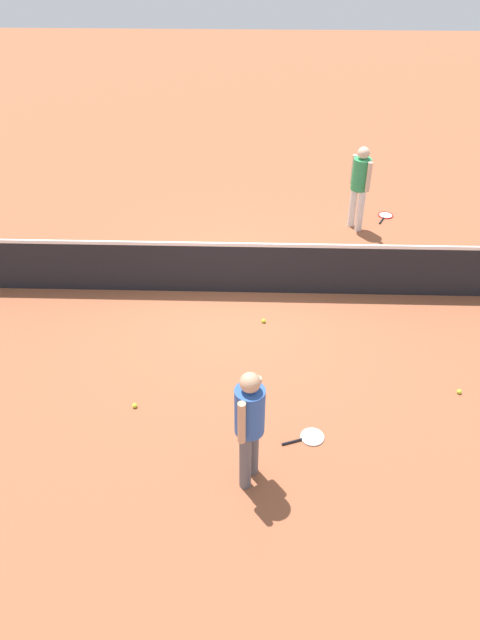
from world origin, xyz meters
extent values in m
plane|color=#9E5638|center=(0.00, 0.00, 0.00)|extent=(40.00, 40.00, 0.00)
cube|color=black|center=(0.00, 0.00, 0.46)|extent=(10.00, 0.02, 0.91)
cube|color=white|center=(0.00, 0.00, 0.94)|extent=(10.00, 0.04, 0.06)
cylinder|color=#595960|center=(0.37, -3.87, 0.42)|extent=(0.18, 0.18, 0.85)
cylinder|color=#595960|center=(0.29, -4.07, 0.42)|extent=(0.18, 0.18, 0.85)
cylinder|color=#2D59B2|center=(0.33, -3.97, 1.16)|extent=(0.44, 0.44, 0.62)
cylinder|color=tan|center=(0.41, -3.77, 1.18)|extent=(0.12, 0.12, 0.58)
cylinder|color=tan|center=(0.25, -4.17, 1.18)|extent=(0.12, 0.12, 0.58)
sphere|color=tan|center=(0.33, -3.97, 1.58)|extent=(0.30, 0.30, 0.23)
cylinder|color=white|center=(2.42, 2.26, 0.42)|extent=(0.20, 0.20, 0.85)
cylinder|color=white|center=(2.30, 2.44, 0.42)|extent=(0.20, 0.20, 0.85)
cylinder|color=#339959|center=(2.36, 2.35, 1.16)|extent=(0.47, 0.47, 0.62)
cylinder|color=beige|center=(2.48, 2.18, 1.18)|extent=(0.13, 0.13, 0.58)
cylinder|color=beige|center=(2.24, 2.53, 1.18)|extent=(0.13, 0.13, 0.58)
sphere|color=beige|center=(2.36, 2.35, 1.58)|extent=(0.32, 0.32, 0.23)
torus|color=white|center=(1.15, -3.30, 0.01)|extent=(0.40, 0.40, 0.02)
cylinder|color=silver|center=(1.15, -3.30, 0.01)|extent=(0.34, 0.34, 0.00)
cylinder|color=black|center=(0.88, -3.39, 0.02)|extent=(0.27, 0.13, 0.03)
torus|color=red|center=(3.08, 2.89, 0.01)|extent=(0.42, 0.42, 0.02)
cylinder|color=silver|center=(3.08, 2.89, 0.01)|extent=(0.36, 0.36, 0.00)
cylinder|color=black|center=(2.96, 2.64, 0.02)|extent=(0.15, 0.27, 0.03)
sphere|color=#C6E033|center=(-1.25, -2.82, 0.03)|extent=(0.07, 0.07, 0.07)
sphere|color=#C6E033|center=(3.26, -2.41, 0.03)|extent=(0.07, 0.07, 0.07)
sphere|color=#C6E033|center=(0.51, -0.86, 0.03)|extent=(0.07, 0.07, 0.07)
camera|label=1|loc=(0.36, -8.68, 6.02)|focal=34.17mm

